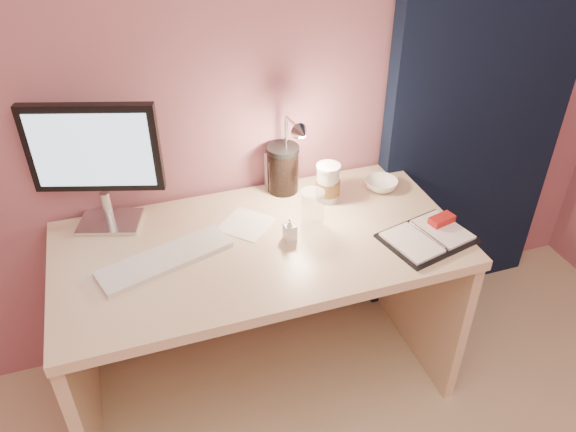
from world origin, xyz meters
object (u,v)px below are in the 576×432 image
object	(u,v)px
monitor	(96,156)
lotion_bottle	(290,229)
desk_lamp	(291,152)
keyboard	(165,259)
dark_jar	(283,171)
product_box	(278,172)
coffee_cup	(328,184)
planner	(428,236)
bowl	(381,184)
clear_cup	(313,209)
desk	(256,277)

from	to	relation	value
monitor	lotion_bottle	xyz separation A→B (m)	(0.58, -0.29, -0.23)
lotion_bottle	desk_lamp	xyz separation A→B (m)	(0.08, 0.23, 0.16)
keyboard	dark_jar	world-z (taller)	dark_jar
dark_jar	product_box	size ratio (longest dim) A/B	1.21
product_box	monitor	bearing A→B (deg)	-174.49
product_box	desk_lamp	size ratio (longest dim) A/B	0.42
coffee_cup	lotion_bottle	world-z (taller)	coffee_cup
monitor	desk_lamp	xyz separation A→B (m)	(0.67, -0.06, -0.07)
dark_jar	lotion_bottle	bearing A→B (deg)	-103.86
planner	bowl	distance (m)	0.35
clear_cup	monitor	bearing A→B (deg)	160.41
lotion_bottle	product_box	distance (m)	0.34
coffee_cup	dark_jar	size ratio (longest dim) A/B	0.88
desk	desk_lamp	distance (m)	0.49
coffee_cup	planner	bearing A→B (deg)	-54.90
monitor	planner	distance (m)	1.16
bowl	lotion_bottle	distance (m)	0.49
lotion_bottle	dark_jar	distance (m)	0.32
monitor	product_box	bearing A→B (deg)	20.97
planner	product_box	size ratio (longest dim) A/B	2.40
bowl	dark_jar	world-z (taller)	dark_jar
desk	keyboard	bearing A→B (deg)	-166.55
bowl	lotion_bottle	xyz separation A→B (m)	(-0.45, -0.20, 0.02)
dark_jar	product_box	world-z (taller)	dark_jar
lotion_bottle	dark_jar	size ratio (longest dim) A/B	0.53
monitor	keyboard	xyz separation A→B (m)	(0.16, -0.27, -0.27)
monitor	keyboard	world-z (taller)	monitor
monitor	keyboard	distance (m)	0.41
monitor	planner	size ratio (longest dim) A/B	1.38
bowl	lotion_bottle	world-z (taller)	lotion_bottle
bowl	desk_lamp	distance (m)	0.41
desk	lotion_bottle	size ratio (longest dim) A/B	15.58
desk	clear_cup	distance (m)	0.36
dark_jar	desk	bearing A→B (deg)	-129.72
monitor	bowl	xyz separation A→B (m)	(1.03, -0.10, -0.26)
lotion_bottle	clear_cup	bearing A→B (deg)	26.09
lotion_bottle	desk_lamp	size ratio (longest dim) A/B	0.27
lotion_bottle	desk_lamp	distance (m)	0.30
clear_cup	dark_jar	xyz separation A→B (m)	(-0.02, 0.26, 0.01)
clear_cup	desk_lamp	xyz separation A→B (m)	(-0.02, 0.18, 0.14)
bowl	dark_jar	distance (m)	0.39
coffee_cup	lotion_bottle	size ratio (longest dim) A/B	1.67
planner	bowl	world-z (taller)	planner
planner	bowl	size ratio (longest dim) A/B	2.61
desk	desk_lamp	size ratio (longest dim) A/B	4.20
coffee_cup	product_box	bearing A→B (deg)	136.65
keyboard	clear_cup	bearing A→B (deg)	-14.16
product_box	desk	bearing A→B (deg)	-123.39
bowl	dark_jar	xyz separation A→B (m)	(-0.37, 0.12, 0.07)
desk_lamp	desk	bearing A→B (deg)	-149.16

